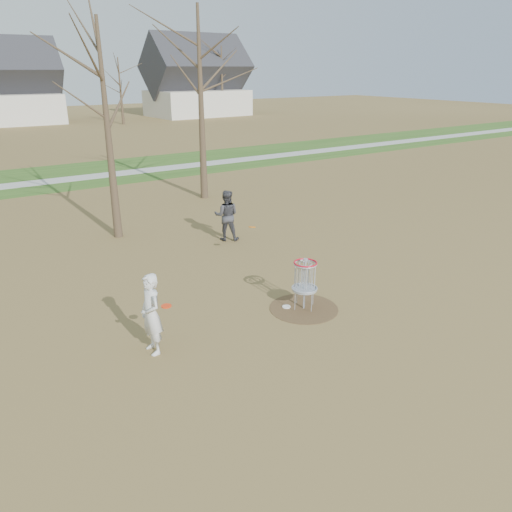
{
  "coord_description": "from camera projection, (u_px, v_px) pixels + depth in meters",
  "views": [
    {
      "loc": [
        -7.53,
        -9.04,
        5.88
      ],
      "look_at": [
        -0.5,
        1.5,
        1.1
      ],
      "focal_mm": 35.0,
      "sensor_mm": 36.0,
      "label": 1
    }
  ],
  "objects": [
    {
      "name": "footpath",
      "position": [
        84.0,
        177.0,
        28.58
      ],
      "size": [
        160.0,
        1.5,
        0.01
      ],
      "primitive_type": "cube",
      "color": "#9E9E99",
      "rests_on": "green_band"
    },
    {
      "name": "bare_trees",
      "position": [
        42.0,
        75.0,
        39.91
      ],
      "size": [
        52.62,
        44.98,
        9.0
      ],
      "color": "#382B1E",
      "rests_on": "ground"
    },
    {
      "name": "ground",
      "position": [
        304.0,
        308.0,
        13.02
      ],
      "size": [
        160.0,
        160.0,
        0.0
      ],
      "primitive_type": "plane",
      "color": "brown",
      "rests_on": "ground"
    },
    {
      "name": "player_standing",
      "position": [
        151.0,
        314.0,
        10.72
      ],
      "size": [
        0.46,
        0.69,
        1.84
      ],
      "primitive_type": "imported",
      "rotation": [
        0.0,
        0.0,
        -1.54
      ],
      "color": "silver",
      "rests_on": "ground"
    },
    {
      "name": "disc_grounded",
      "position": [
        286.0,
        307.0,
        13.07
      ],
      "size": [
        0.22,
        0.22,
        0.02
      ],
      "primitive_type": "cylinder",
      "color": "white",
      "rests_on": "dirt_circle"
    },
    {
      "name": "disc_golf_basket",
      "position": [
        305.0,
        276.0,
        12.7
      ],
      "size": [
        0.64,
        0.64,
        1.35
      ],
      "color": "#9EA3AD",
      "rests_on": "ground"
    },
    {
      "name": "dirt_circle",
      "position": [
        304.0,
        308.0,
        13.02
      ],
      "size": [
        1.8,
        1.8,
        0.01
      ],
      "primitive_type": "cylinder",
      "color": "#47331E",
      "rests_on": "ground"
    },
    {
      "name": "player_throwing",
      "position": [
        227.0,
        215.0,
        17.92
      ],
      "size": [
        1.13,
        1.08,
        1.84
      ],
      "primitive_type": "imported",
      "rotation": [
        0.0,
        0.0,
        2.54
      ],
      "color": "#39393F",
      "rests_on": "ground"
    },
    {
      "name": "discs_in_play",
      "position": [
        219.0,
        257.0,
        13.19
      ],
      "size": [
        4.71,
        3.74,
        0.11
      ],
      "color": "orange",
      "rests_on": "ground"
    },
    {
      "name": "green_band",
      "position": [
        80.0,
        175.0,
        29.36
      ],
      "size": [
        160.0,
        8.0,
        0.01
      ],
      "primitive_type": "cube",
      "color": "#2D5119",
      "rests_on": "ground"
    },
    {
      "name": "houses_row",
      "position": [
        36.0,
        91.0,
        54.93
      ],
      "size": [
        56.51,
        10.01,
        7.26
      ],
      "color": "silver",
      "rests_on": "ground"
    }
  ]
}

